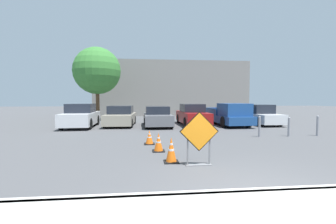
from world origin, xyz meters
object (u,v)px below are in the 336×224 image
traffic_cone_third (149,137)px  pickup_truck (229,115)px  road_closed_sign (199,136)px  bollard_nearest (259,126)px  parked_car_nearest (81,116)px  traffic_cone_nearest (171,150)px  bollard_second (289,126)px  parked_car_fourth (192,115)px  traffic_cone_second (158,142)px  bollard_third (317,125)px  parked_car_fifth (260,115)px  parked_car_second (121,117)px  parked_car_third (157,117)px

traffic_cone_third → pickup_truck: size_ratio=0.12×
road_closed_sign → bollard_nearest: size_ratio=1.48×
parked_car_nearest → bollard_nearest: bearing=152.0°
traffic_cone_nearest → pickup_truck: pickup_truck is taller
traffic_cone_third → parked_car_nearest: 7.80m
traffic_cone_third → bollard_second: 7.26m
traffic_cone_nearest → parked_car_fourth: size_ratio=0.16×
traffic_cone_second → parked_car_nearest: bearing=122.3°
traffic_cone_second → bollard_third: size_ratio=0.64×
parked_car_fifth → bollard_nearest: 6.28m
traffic_cone_second → traffic_cone_third: traffic_cone_second is taller
parked_car_second → parked_car_nearest: bearing=15.3°
parked_car_third → parked_car_second: bearing=-13.5°
bollard_nearest → parked_car_fourth: bearing=112.2°
parked_car_fourth → pickup_truck: bearing=167.9°
parked_car_nearest → parked_car_fourth: bearing=-177.7°
parked_car_third → parked_car_fourth: (2.61, 0.47, 0.06)m
parked_car_fifth → bollard_second: (-1.38, -5.54, -0.15)m
parked_car_nearest → traffic_cone_third: bearing=124.2°
pickup_truck → traffic_cone_second: bearing=51.5°
road_closed_sign → bollard_third: road_closed_sign is taller
parked_car_fourth → parked_car_fifth: 5.22m
parked_car_fifth → bollard_nearest: (-2.96, -5.54, -0.12)m
traffic_cone_third → bollard_third: bearing=8.4°
bollard_second → bollard_third: size_ratio=0.94×
bollard_nearest → road_closed_sign: bearing=-133.1°
traffic_cone_third → bollard_third: bollard_third is taller
parked_car_fifth → pickup_truck: bearing=9.6°
parked_car_fifth → bollard_third: bearing=91.1°
traffic_cone_nearest → bollard_second: size_ratio=0.77×
traffic_cone_second → parked_car_fifth: (8.21, 8.16, 0.35)m
traffic_cone_third → parked_car_nearest: size_ratio=0.14×
parked_car_nearest → pickup_truck: (10.46, 0.00, -0.01)m
traffic_cone_third → bollard_nearest: bollard_nearest is taller
bollard_second → parked_car_fourth: bearing=124.7°
road_closed_sign → parked_car_second: bearing=107.9°
road_closed_sign → parked_car_fourth: 10.24m
parked_car_fourth → traffic_cone_third: bearing=63.0°
pickup_truck → traffic_cone_third: bearing=44.6°
parked_car_fifth → bollard_nearest: bearing=60.9°
parked_car_fourth → bollard_nearest: (2.26, -5.55, -0.17)m
pickup_truck → bollard_third: bearing=116.7°
parked_car_fourth → bollard_third: (5.42, -5.55, -0.16)m
traffic_cone_nearest → parked_car_nearest: size_ratio=0.18×
traffic_cone_third → bollard_nearest: (5.56, 1.28, 0.26)m
road_closed_sign → parked_car_fifth: 12.33m
pickup_truck → bollard_third: pickup_truck is taller
bollard_nearest → bollard_second: 1.58m
traffic_cone_third → traffic_cone_second: bearing=-77.2°
road_closed_sign → parked_car_nearest: size_ratio=0.37×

